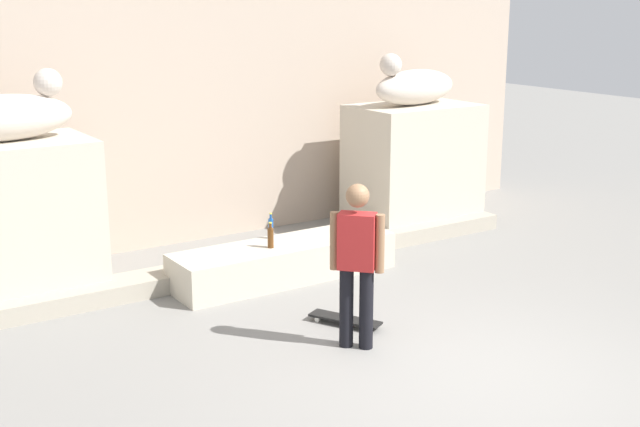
{
  "coord_description": "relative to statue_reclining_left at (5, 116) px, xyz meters",
  "views": [
    {
      "loc": [
        -5.11,
        -5.16,
        3.4
      ],
      "look_at": [
        -0.2,
        2.28,
        1.1
      ],
      "focal_mm": 47.37,
      "sensor_mm": 36.0,
      "label": 1
    }
  ],
  "objects": [
    {
      "name": "bottle_blue",
      "position": [
        2.88,
        -0.84,
        -1.53
      ],
      "size": [
        0.06,
        0.06,
        0.33
      ],
      "color": "#194C99",
      "rests_on": "ledge_block"
    },
    {
      "name": "pedestal_right",
      "position": [
        5.85,
        -0.0,
        -1.2
      ],
      "size": [
        1.85,
        1.23,
        1.84
      ],
      "primitive_type": "cube",
      "color": "beige",
      "rests_on": "ground_plane"
    },
    {
      "name": "skateboard",
      "position": [
        2.66,
        -2.77,
        -2.06
      ],
      "size": [
        0.54,
        0.8,
        0.08
      ],
      "rotation": [
        0.0,
        0.0,
        2.04
      ],
      "color": "black",
      "rests_on": "ground_plane"
    },
    {
      "name": "pedestal_left",
      "position": [
        -0.04,
        -0.0,
        -1.2
      ],
      "size": [
        1.85,
        1.23,
        1.84
      ],
      "primitive_type": "cube",
      "color": "beige",
      "rests_on": "ground_plane"
    },
    {
      "name": "ground_plane",
      "position": [
        2.91,
        -4.49,
        -2.13
      ],
      "size": [
        40.0,
        40.0,
        0.0
      ],
      "primitive_type": "plane",
      "color": "gray"
    },
    {
      "name": "stair_step",
      "position": [
        2.91,
        -0.64,
        -2.02
      ],
      "size": [
        7.73,
        0.5,
        0.22
      ],
      "primitive_type": "cube",
      "color": "#A9A08F",
      "rests_on": "ground_plane"
    },
    {
      "name": "skater",
      "position": [
        2.42,
        -3.3,
        -1.2
      ],
      "size": [
        0.4,
        0.42,
        1.67
      ],
      "rotation": [
        0.0,
        0.0,
        2.32
      ],
      "color": "black",
      "rests_on": "ground_plane"
    },
    {
      "name": "statue_reclining_right",
      "position": [
        5.81,
        -0.01,
        0.0
      ],
      "size": [
        1.67,
        0.83,
        0.78
      ],
      "rotation": [
        0.0,
        0.0,
        3.31
      ],
      "color": "beige",
      "rests_on": "pedestal_right"
    },
    {
      "name": "statue_reclining_left",
      "position": [
        0.0,
        0.0,
        0.0
      ],
      "size": [
        1.65,
        0.71,
        0.78
      ],
      "rotation": [
        0.0,
        0.0,
        0.09
      ],
      "color": "beige",
      "rests_on": "pedestal_left"
    },
    {
      "name": "ledge_block",
      "position": [
        2.91,
        -1.11,
        -1.9
      ],
      "size": [
        2.86,
        0.79,
        0.46
      ],
      "primitive_type": "cube",
      "color": "beige",
      "rests_on": "ground_plane"
    },
    {
      "name": "bottle_brown",
      "position": [
        2.67,
        -1.18,
        -1.53
      ],
      "size": [
        0.07,
        0.07,
        0.32
      ],
      "color": "#593314",
      "rests_on": "ledge_block"
    }
  ]
}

